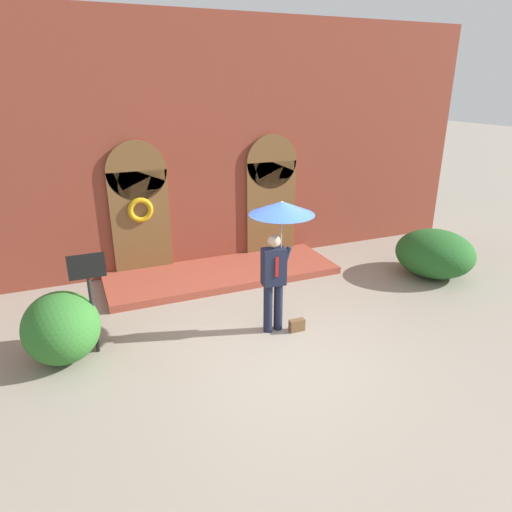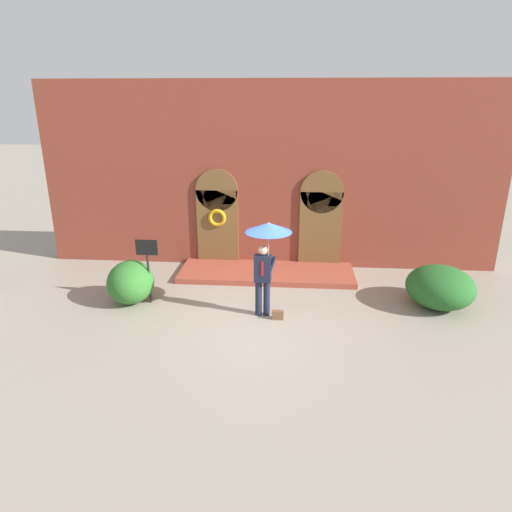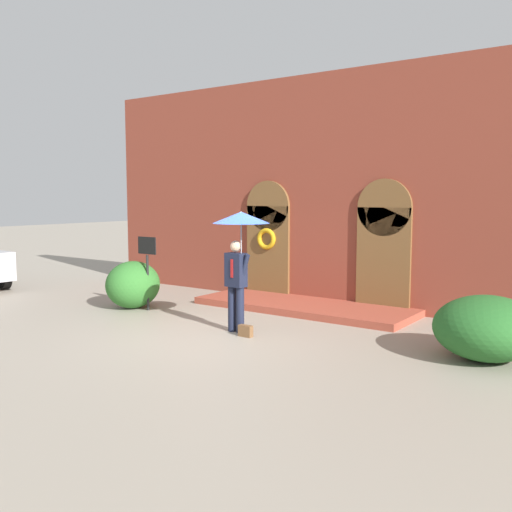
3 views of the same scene
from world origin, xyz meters
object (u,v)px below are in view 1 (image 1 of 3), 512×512
object	(u,v)px
sign_post	(90,287)
shrub_right	(435,253)
handbag	(297,325)
shrub_left	(61,327)
person_with_umbrella	(280,228)

from	to	relation	value
sign_post	shrub_right	distance (m)	7.49
handbag	sign_post	bearing A→B (deg)	169.19
handbag	sign_post	distance (m)	3.58
handbag	shrub_left	world-z (taller)	shrub_left
handbag	sign_post	xyz separation A→B (m)	(-3.35, 0.68, 1.05)
person_with_umbrella	handbag	xyz separation A→B (m)	(0.28, -0.20, -1.80)
shrub_right	shrub_left	bearing A→B (deg)	-177.10
person_with_umbrella	shrub_right	size ratio (longest dim) A/B	1.32
person_with_umbrella	sign_post	distance (m)	3.19
handbag	person_with_umbrella	bearing A→B (deg)	145.47
sign_post	shrub_left	xyz separation A→B (m)	(-0.50, -0.01, -0.60)
sign_post	shrub_left	bearing A→B (deg)	-179.11
shrub_left	person_with_umbrella	bearing A→B (deg)	-7.58
person_with_umbrella	shrub_left	world-z (taller)	person_with_umbrella
person_with_umbrella	shrub_left	bearing A→B (deg)	172.42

